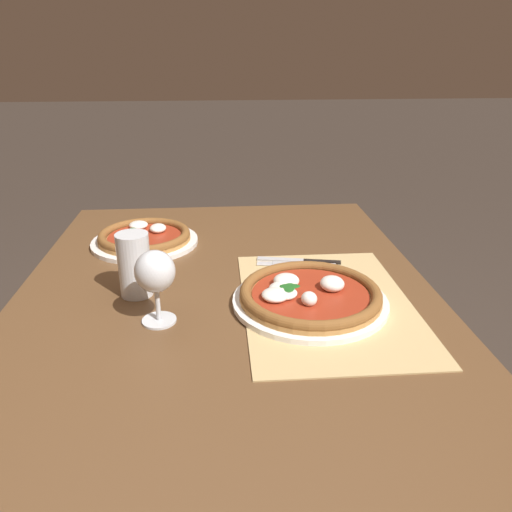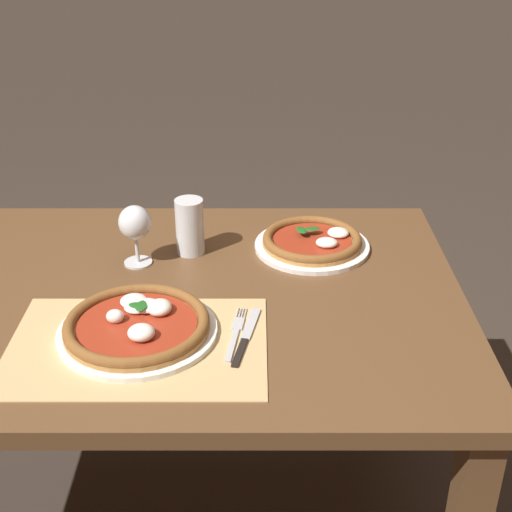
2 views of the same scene
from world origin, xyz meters
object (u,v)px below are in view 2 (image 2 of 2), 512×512
Objects in this scene: knife at (245,336)px; wine_glass at (134,225)px; pizza_far at (312,242)px; pint_glass at (189,228)px; pizza_near at (136,325)px; fork at (235,333)px.

wine_glass is at bearing 129.64° from knife.
knife is at bearing -112.09° from pizza_far.
wine_glass is 1.07× the size of pint_glass.
pint_glass is at bearing -176.12° from pizza_far.
pizza_near is 1.57× the size of knife.
fork is 0.02m from knife.
wine_glass is at bearing -154.20° from pint_glass.
pizza_near is at bearing 179.09° from fork.
pizza_far is (0.39, 0.40, -0.00)m from pizza_near.
pizza_far is at bearing 67.91° from knife.
fork is (0.12, -0.38, -0.06)m from pint_glass.
wine_glass reaches higher than pint_glass.
pizza_far is at bearing 45.25° from pizza_near.
fork is (0.20, -0.00, -0.02)m from pizza_near.
wine_glass reaches higher than pizza_near.
pint_glass is (0.08, 0.38, 0.05)m from pizza_near.
wine_glass reaches higher than fork.
knife is at bearing -50.36° from wine_glass.
fork is 0.94× the size of knife.
pizza_near is 2.31× the size of pint_glass.
pizza_near is 0.56m from pizza_far.
fork is at bearing -51.79° from wine_glass.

